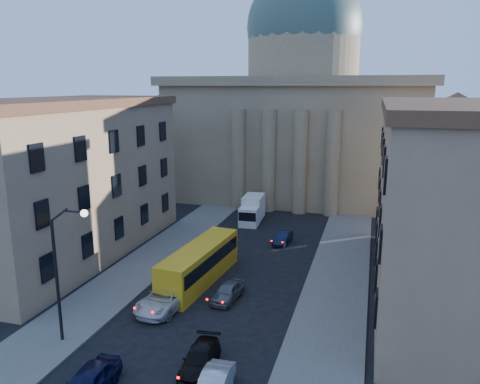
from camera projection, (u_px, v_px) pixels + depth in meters
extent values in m
cube|color=#585650|center=(128.00, 278.00, 39.24)|extent=(5.00, 60.00, 0.15)
cube|color=#585650|center=(333.00, 303.00, 34.66)|extent=(5.00, 60.00, 0.15)
cube|color=#78644A|center=(301.00, 139.00, 70.80)|extent=(34.00, 26.00, 16.00)
cube|color=#78644A|center=(302.00, 82.00, 68.93)|extent=(35.50, 27.50, 1.20)
cylinder|color=#78644A|center=(303.00, 56.00, 68.13)|extent=(16.00, 16.00, 8.00)
sphere|color=#3F554C|center=(304.00, 27.00, 67.24)|extent=(16.40, 16.40, 16.40)
cube|color=#78644A|center=(168.00, 151.00, 75.13)|extent=(13.00, 13.00, 11.00)
cone|color=brown|center=(167.00, 104.00, 73.46)|extent=(26.02, 26.02, 4.00)
cube|color=#78644A|center=(451.00, 163.00, 63.83)|extent=(13.00, 13.00, 11.00)
cone|color=brown|center=(456.00, 107.00, 62.16)|extent=(26.02, 26.02, 4.00)
cylinder|color=#78644A|center=(238.00, 160.00, 60.38)|extent=(1.80, 1.80, 13.00)
cylinder|color=#78644A|center=(269.00, 161.00, 59.30)|extent=(1.80, 1.80, 13.00)
cylinder|color=#78644A|center=(300.00, 162.00, 58.22)|extent=(1.80, 1.80, 13.00)
cylinder|color=#78644A|center=(333.00, 164.00, 57.15)|extent=(1.80, 1.80, 13.00)
cube|color=#A0805E|center=(64.00, 182.00, 43.73)|extent=(11.00, 26.00, 14.00)
cube|color=brown|center=(57.00, 103.00, 42.11)|extent=(11.60, 26.60, 0.80)
cube|color=#A0805E|center=(458.00, 208.00, 34.58)|extent=(11.00, 26.00, 14.00)
cube|color=brown|center=(469.00, 108.00, 32.96)|extent=(11.60, 26.60, 0.80)
cylinder|color=black|center=(57.00, 283.00, 28.72)|extent=(0.20, 0.20, 8.00)
cylinder|color=black|center=(59.00, 215.00, 27.61)|extent=(1.30, 0.12, 0.96)
cylinder|color=black|center=(73.00, 211.00, 27.27)|extent=(1.30, 0.12, 0.12)
sphere|color=white|center=(84.00, 213.00, 27.08)|extent=(0.44, 0.44, 0.44)
imported|color=black|center=(88.00, 383.00, 24.22)|extent=(1.94, 4.60, 1.55)
imported|color=silver|center=(166.00, 298.00, 33.89)|extent=(3.36, 5.97, 1.58)
imported|color=black|center=(200.00, 360.00, 26.53)|extent=(2.18, 4.50, 1.26)
imported|color=#56555B|center=(228.00, 291.00, 35.25)|extent=(1.98, 4.03, 1.32)
imported|color=black|center=(283.00, 238.00, 47.89)|extent=(1.61, 3.79, 1.21)
cube|color=gold|center=(200.00, 264.00, 38.40)|extent=(3.36, 10.97, 3.04)
cube|color=black|center=(200.00, 258.00, 38.29)|extent=(3.37, 10.39, 1.08)
cylinder|color=black|center=(166.00, 293.00, 35.39)|extent=(0.38, 1.00, 0.98)
cylinder|color=black|center=(189.00, 297.00, 34.70)|extent=(0.38, 1.00, 0.98)
cylinder|color=black|center=(209.00, 258.00, 42.54)|extent=(0.38, 1.00, 0.98)
cylinder|color=black|center=(229.00, 261.00, 41.86)|extent=(0.38, 1.00, 0.98)
cube|color=white|center=(249.00, 217.00, 53.75)|extent=(2.22, 2.30, 2.20)
cube|color=black|center=(247.00, 217.00, 52.69)|extent=(2.02, 0.21, 1.01)
cube|color=white|center=(253.00, 207.00, 55.99)|extent=(2.39, 3.96, 2.84)
cylinder|color=black|center=(241.00, 223.00, 53.76)|extent=(0.30, 0.84, 0.82)
cylinder|color=black|center=(256.00, 224.00, 53.35)|extent=(0.30, 0.84, 0.82)
cylinder|color=black|center=(247.00, 214.00, 57.24)|extent=(0.30, 0.84, 0.82)
cylinder|color=black|center=(262.00, 215.00, 56.83)|extent=(0.30, 0.84, 0.82)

